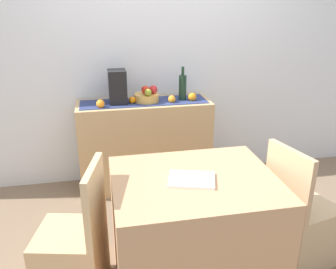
% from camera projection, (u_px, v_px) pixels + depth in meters
% --- Properties ---
extents(ground_plane, '(6.40, 6.40, 0.02)m').
position_uv_depth(ground_plane, '(191.00, 238.00, 2.87)').
color(ground_plane, '#7A634D').
rests_on(ground_plane, ground).
extents(room_wall_rear, '(6.40, 0.06, 2.70)m').
position_uv_depth(room_wall_rear, '(163.00, 46.00, 3.46)').
color(room_wall_rear, silver).
rests_on(room_wall_rear, ground).
extents(sideboard_console, '(1.25, 0.42, 0.88)m').
position_uv_depth(sideboard_console, '(145.00, 145.00, 3.51)').
color(sideboard_console, tan).
rests_on(sideboard_console, ground).
extents(table_runner, '(1.18, 0.32, 0.01)m').
position_uv_depth(table_runner, '(144.00, 102.00, 3.35)').
color(table_runner, navy).
rests_on(table_runner, sideboard_console).
extents(fruit_bowl, '(0.23, 0.23, 0.07)m').
position_uv_depth(fruit_bowl, '(147.00, 98.00, 3.34)').
color(fruit_bowl, gold).
rests_on(fruit_bowl, table_runner).
extents(apple_left, '(0.08, 0.08, 0.08)m').
position_uv_depth(apple_left, '(145.00, 90.00, 3.32)').
color(apple_left, red).
rests_on(apple_left, fruit_bowl).
extents(apple_upper, '(0.06, 0.06, 0.06)m').
position_uv_depth(apple_upper, '(148.00, 92.00, 3.25)').
color(apple_upper, olive).
rests_on(apple_upper, fruit_bowl).
extents(apple_center, '(0.08, 0.08, 0.08)m').
position_uv_depth(apple_center, '(153.00, 89.00, 3.33)').
color(apple_center, red).
rests_on(apple_center, fruit_bowl).
extents(wine_bottle, '(0.07, 0.07, 0.32)m').
position_uv_depth(wine_bottle, '(183.00, 87.00, 3.37)').
color(wine_bottle, '#193222').
rests_on(wine_bottle, sideboard_console).
extents(coffee_maker, '(0.16, 0.18, 0.31)m').
position_uv_depth(coffee_maker, '(118.00, 87.00, 3.25)').
color(coffee_maker, black).
rests_on(coffee_maker, sideboard_console).
extents(orange_loose_mid, '(0.07, 0.07, 0.07)m').
position_uv_depth(orange_loose_mid, '(172.00, 99.00, 3.32)').
color(orange_loose_mid, orange).
rests_on(orange_loose_mid, sideboard_console).
extents(orange_loose_end, '(0.08, 0.08, 0.08)m').
position_uv_depth(orange_loose_end, '(192.00, 97.00, 3.37)').
color(orange_loose_end, orange).
rests_on(orange_loose_end, sideboard_console).
extents(orange_loose_far, '(0.07, 0.07, 0.07)m').
position_uv_depth(orange_loose_far, '(132.00, 100.00, 3.29)').
color(orange_loose_far, orange).
rests_on(orange_loose_far, sideboard_console).
extents(orange_loose_near_bowl, '(0.08, 0.08, 0.08)m').
position_uv_depth(orange_loose_near_bowl, '(100.00, 104.00, 3.16)').
color(orange_loose_near_bowl, orange).
rests_on(orange_loose_near_bowl, sideboard_console).
extents(dining_table, '(1.03, 0.85, 0.74)m').
position_uv_depth(dining_table, '(193.00, 228.00, 2.37)').
color(dining_table, tan).
rests_on(dining_table, ground).
extents(open_book, '(0.33, 0.28, 0.02)m').
position_uv_depth(open_book, '(192.00, 180.00, 2.20)').
color(open_book, white).
rests_on(open_book, dining_table).
extents(chair_near_window, '(0.48, 0.48, 0.90)m').
position_uv_depth(chair_near_window, '(74.00, 256.00, 2.27)').
color(chair_near_window, tan).
rests_on(chair_near_window, ground).
extents(chair_by_corner, '(0.48, 0.48, 0.90)m').
position_uv_depth(chair_by_corner, '(299.00, 227.00, 2.55)').
color(chair_by_corner, tan).
rests_on(chair_by_corner, ground).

